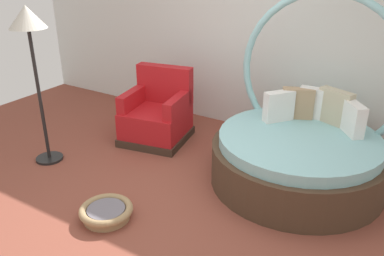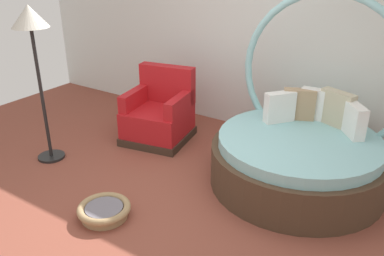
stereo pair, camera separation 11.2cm
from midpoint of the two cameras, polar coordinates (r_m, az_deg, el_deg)
The scene contains 6 objects.
ground_plane at distance 4.14m, azimuth -3.07°, elevation -10.99°, with size 8.00×8.00×0.02m, color brown.
back_wall at distance 5.45m, azimuth 10.36°, elevation 13.54°, with size 8.00×0.12×2.80m, color silver.
round_daybed at distance 4.52m, azimuth 14.34°, elevation -2.67°, with size 1.84×1.84×2.00m.
red_armchair at distance 5.38m, azimuth -5.47°, elevation 1.76°, with size 0.93×0.93×0.94m.
pet_basket at distance 4.02m, azimuth -12.77°, elevation -11.43°, with size 0.51×0.51×0.13m.
floor_lamp at distance 4.78m, azimuth -22.58°, elevation 12.26°, with size 0.40×0.40×1.82m.
Camera 1 is at (1.91, -2.79, 2.37)m, focal length 37.91 mm.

